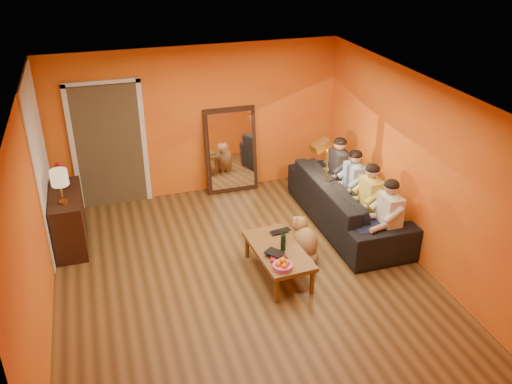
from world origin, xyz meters
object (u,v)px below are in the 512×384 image
object	(u,v)px
mirror_frame	(231,150)
tumbler	(284,240)
person_far_left	(389,219)
person_mid_right	(354,186)
dog	(305,240)
person_mid_left	(370,201)
sideboard	(69,219)
person_far_right	(339,172)
sofa	(348,202)
floor_lamp	(325,184)
coffee_table	(278,262)
laptop	(282,233)
vase	(63,181)
wine_bottle	(283,240)
table_lamp	(61,187)

from	to	relation	value
mirror_frame	tumbler	bearing A→B (deg)	-89.07
person_far_left	person_mid_right	size ratio (longest dim) A/B	1.00
dog	person_mid_right	world-z (taller)	person_mid_right
person_mid_left	person_mid_right	size ratio (longest dim) A/B	1.00
person_mid_right	person_mid_left	bearing A→B (deg)	-90.00
sideboard	mirror_frame	bearing A→B (deg)	21.16
person_far_right	person_far_left	bearing A→B (deg)	-90.00
sofa	floor_lamp	xyz separation A→B (m)	(-0.37, 0.10, 0.33)
mirror_frame	sideboard	world-z (taller)	mirror_frame
sideboard	coffee_table	distance (m)	3.19
person_far_right	laptop	xyz separation A→B (m)	(-1.48, -1.29, -0.18)
dog	person_mid_right	distance (m)	1.49
person_far_right	vase	size ratio (longest dim) A/B	6.48
mirror_frame	laptop	xyz separation A→B (m)	(0.10, -2.40, -0.33)
dog	wine_bottle	xyz separation A→B (m)	(-0.43, -0.27, 0.24)
person_mid_left	wine_bottle	size ratio (longest dim) A/B	3.94
mirror_frame	sofa	world-z (taller)	mirror_frame
person_mid_left	person_mid_right	bearing A→B (deg)	90.00
sofa	dog	size ratio (longest dim) A/B	3.97
person_far_left	laptop	xyz separation A→B (m)	(-1.48, 0.36, -0.18)
person_far_right	vase	world-z (taller)	person_far_right
person_mid_right	mirror_frame	bearing A→B (deg)	133.60
laptop	sofa	bearing A→B (deg)	16.97
dog	person_mid_right	size ratio (longest dim) A/B	0.55
person_far_right	sideboard	bearing A→B (deg)	179.62
coffee_table	person_mid_left	xyz separation A→B (m)	(1.66, 0.54, 0.40)
table_lamp	sofa	bearing A→B (deg)	-5.11
coffee_table	floor_lamp	bearing A→B (deg)	39.65
dog	person_far_left	distance (m)	1.23
person_far_left	person_far_right	distance (m)	1.65
coffee_table	person_far_right	distance (m)	2.37
table_lamp	person_far_right	world-z (taller)	table_lamp
floor_lamp	person_far_right	xyz separation A→B (m)	(0.50, 0.55, -0.11)
floor_lamp	person_mid_right	distance (m)	0.51
person_mid_left	person_far_right	world-z (taller)	same
mirror_frame	tumbler	xyz separation A→B (m)	(0.04, -2.63, -0.30)
mirror_frame	person_far_left	size ratio (longest dim) A/B	1.25
mirror_frame	person_far_left	bearing A→B (deg)	-60.20
floor_lamp	wine_bottle	distance (m)	1.60
sideboard	dog	distance (m)	3.51
sideboard	floor_lamp	distance (m)	3.93
dog	tumbler	xyz separation A→B (m)	(-0.36, -0.10, 0.12)
tumbler	person_far_right	bearing A→B (deg)	44.70
sideboard	coffee_table	bearing A→B (deg)	-31.62
sofa	person_mid_left	bearing A→B (deg)	-163.89
sofa	person_mid_right	size ratio (longest dim) A/B	2.19
sofa	person_mid_left	size ratio (longest dim) A/B	2.19
person_far_left	person_mid_right	xyz separation A→B (m)	(0.00, 1.10, 0.00)
sofa	floor_lamp	size ratio (longest dim) A/B	1.86
sideboard	dog	size ratio (longest dim) A/B	1.75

